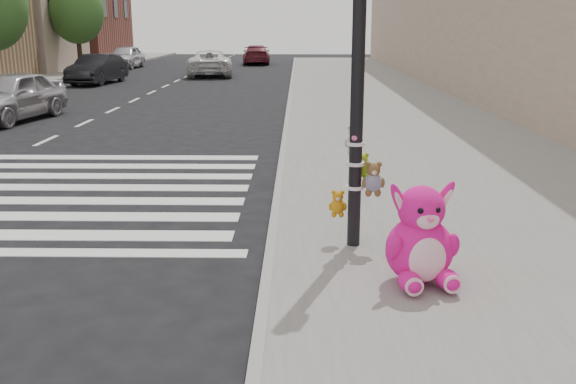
# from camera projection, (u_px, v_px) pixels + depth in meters

# --- Properties ---
(ground) EXTENTS (120.00, 120.00, 0.00)m
(ground) POSITION_uv_depth(u_px,v_px,m) (110.00, 315.00, 6.48)
(ground) COLOR black
(ground) RESTS_ON ground
(sidewalk_near) EXTENTS (7.00, 80.00, 0.14)m
(sidewalk_near) POSITION_uv_depth(u_px,v_px,m) (422.00, 139.00, 16.06)
(sidewalk_near) COLOR slate
(sidewalk_near) RESTS_ON ground
(curb_edge) EXTENTS (0.12, 80.00, 0.15)m
(curb_edge) POSITION_uv_depth(u_px,v_px,m) (285.00, 139.00, 16.11)
(curb_edge) COLOR gray
(curb_edge) RESTS_ON ground
(bld_far_e) EXTENTS (6.00, 10.00, 9.00)m
(bld_far_e) POSITION_uv_depth(u_px,v_px,m) (77.00, 3.00, 50.09)
(bld_far_e) COLOR brown
(bld_far_e) RESTS_ON ground
(signal_pole) EXTENTS (0.69, 0.48, 4.00)m
(signal_pole) POSITION_uv_depth(u_px,v_px,m) (358.00, 115.00, 7.73)
(signal_pole) COLOR black
(signal_pole) RESTS_ON sidewalk_near
(tree_far_c) EXTENTS (3.20, 3.20, 5.44)m
(tree_far_c) POSITION_uv_depth(u_px,v_px,m) (76.00, 11.00, 37.66)
(tree_far_c) COLOR #382619
(tree_far_c) RESTS_ON sidewalk_far
(pink_bunny) EXTENTS (0.83, 0.93, 1.14)m
(pink_bunny) POSITION_uv_depth(u_px,v_px,m) (421.00, 242.00, 6.82)
(pink_bunny) COLOR #EE148E
(pink_bunny) RESTS_ON sidewalk_near
(red_teddy) EXTENTS (0.15, 0.12, 0.20)m
(red_teddy) POSITION_uv_depth(u_px,v_px,m) (413.00, 232.00, 8.33)
(red_teddy) COLOR red
(red_teddy) RESTS_ON sidewalk_near
(car_silver_far) EXTENTS (2.43, 4.64, 1.51)m
(car_silver_far) POSITION_uv_depth(u_px,v_px,m) (9.00, 96.00, 19.39)
(car_silver_far) COLOR #A7A6AB
(car_silver_far) RESTS_ON ground
(car_dark_far) EXTENTS (2.03, 4.54, 1.45)m
(car_dark_far) POSITION_uv_depth(u_px,v_px,m) (97.00, 69.00, 31.77)
(car_dark_far) COLOR black
(car_dark_far) RESTS_ON ground
(car_white_near) EXTENTS (3.03, 5.53, 1.47)m
(car_white_near) POSITION_uv_depth(u_px,v_px,m) (210.00, 63.00, 36.61)
(car_white_near) COLOR silver
(car_white_near) RESTS_ON ground
(car_maroon_near) EXTENTS (2.24, 4.92, 1.40)m
(car_maroon_near) POSITION_uv_depth(u_px,v_px,m) (256.00, 55.00, 47.68)
(car_maroon_near) COLOR maroon
(car_maroon_near) RESTS_ON ground
(car_silver_deep) EXTENTS (1.99, 4.56, 1.53)m
(car_silver_deep) POSITION_uv_depth(u_px,v_px,m) (125.00, 57.00, 43.17)
(car_silver_deep) COLOR silver
(car_silver_deep) RESTS_ON ground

